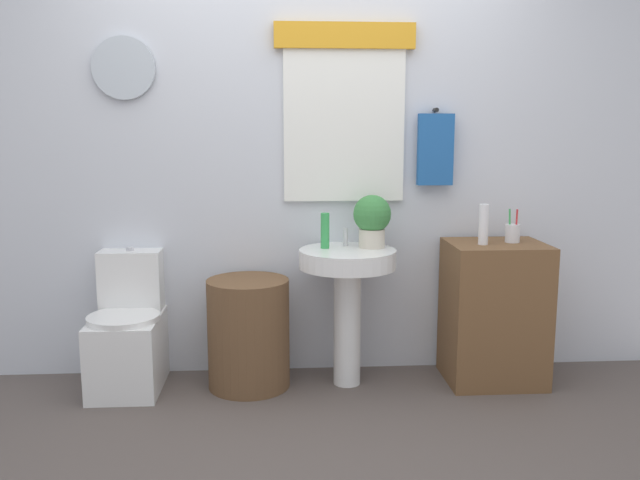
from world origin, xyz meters
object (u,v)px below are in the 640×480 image
at_px(toilet, 128,336).
at_px(soap_bottle, 325,231).
at_px(wooden_cabinet, 494,312).
at_px(lotion_bottle, 484,224).
at_px(laundry_hamper, 249,333).
at_px(toothbrush_cup, 513,233).
at_px(pedestal_sink, 347,282).
at_px(potted_plant, 372,219).

relative_size(toilet, soap_bottle, 3.90).
height_order(wooden_cabinet, lotion_bottle, lotion_bottle).
distance_m(toilet, soap_bottle, 1.22).
relative_size(laundry_hamper, toothbrush_cup, 3.26).
bearing_deg(soap_bottle, toilet, -179.11).
distance_m(pedestal_sink, wooden_cabinet, 0.85).
xyz_separation_m(toilet, toothbrush_cup, (2.12, -0.01, 0.55)).
xyz_separation_m(pedestal_sink, lotion_bottle, (0.73, -0.04, 0.32)).
bearing_deg(toothbrush_cup, lotion_bottle, -162.01).
bearing_deg(potted_plant, toothbrush_cup, -2.95).
bearing_deg(potted_plant, lotion_bottle, -9.56).
bearing_deg(pedestal_sink, wooden_cabinet, 0.00).
bearing_deg(soap_bottle, laundry_hamper, -173.28).
relative_size(potted_plant, toothbrush_cup, 1.57).
xyz_separation_m(wooden_cabinet, soap_bottle, (-0.95, 0.05, 0.47)).
xyz_separation_m(toilet, soap_bottle, (1.08, 0.02, 0.57)).
bearing_deg(pedestal_sink, laundry_hamper, 180.00).
height_order(soap_bottle, lotion_bottle, lotion_bottle).
relative_size(toilet, toothbrush_cup, 4.11).
height_order(toilet, pedestal_sink, pedestal_sink).
bearing_deg(laundry_hamper, toilet, 177.10).
distance_m(lotion_bottle, toothbrush_cup, 0.20).
height_order(toilet, laundry_hamper, toilet).
xyz_separation_m(pedestal_sink, toothbrush_cup, (0.92, 0.02, 0.26)).
distance_m(laundry_hamper, pedestal_sink, 0.61).
bearing_deg(toilet, toothbrush_cup, -0.36).
height_order(laundry_hamper, potted_plant, potted_plant).
relative_size(wooden_cabinet, lotion_bottle, 3.59).
distance_m(toilet, wooden_cabinet, 2.03).
bearing_deg(wooden_cabinet, potted_plant, 175.00).
distance_m(toilet, potted_plant, 1.48).
bearing_deg(lotion_bottle, potted_plant, 170.44).
xyz_separation_m(toilet, pedestal_sink, (1.20, -0.03, 0.29)).
bearing_deg(pedestal_sink, soap_bottle, 157.38).
xyz_separation_m(soap_bottle, lotion_bottle, (0.85, -0.09, 0.04)).
bearing_deg(potted_plant, wooden_cabinet, -5.00).
distance_m(soap_bottle, potted_plant, 0.27).
bearing_deg(soap_bottle, wooden_cabinet, -3.03).
distance_m(laundry_hamper, lotion_bottle, 1.41).
distance_m(toilet, laundry_hamper, 0.66).
height_order(wooden_cabinet, toothbrush_cup, toothbrush_cup).
relative_size(pedestal_sink, lotion_bottle, 3.47).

